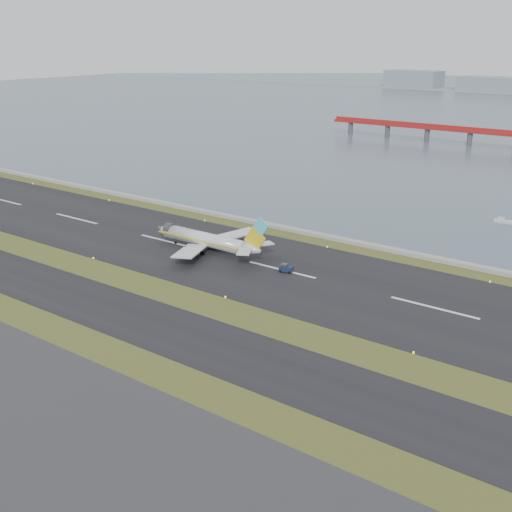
# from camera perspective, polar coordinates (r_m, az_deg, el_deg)

# --- Properties ---
(ground) EXTENTS (1000.00, 1000.00, 0.00)m
(ground) POSITION_cam_1_polar(r_m,az_deg,el_deg) (139.60, -4.68, -4.70)
(ground) COLOR #3C4819
(ground) RESTS_ON ground
(taxiway_strip) EXTENTS (1000.00, 18.00, 0.10)m
(taxiway_strip) POSITION_cam_1_polar(r_m,az_deg,el_deg) (131.65, -8.12, -6.34)
(taxiway_strip) COLOR black
(taxiway_strip) RESTS_ON ground
(runway_strip) EXTENTS (1000.00, 45.00, 0.10)m
(runway_strip) POSITION_cam_1_polar(r_m,az_deg,el_deg) (161.63, 2.30, -1.24)
(runway_strip) COLOR black
(runway_strip) RESTS_ON ground
(seawall) EXTENTS (1000.00, 2.50, 1.00)m
(seawall) POSITION_cam_1_polar(r_m,az_deg,el_deg) (185.79, 7.52, 1.48)
(seawall) COLOR #9A9994
(seawall) RESTS_ON ground
(airliner) EXTENTS (38.52, 32.89, 12.80)m
(airliner) POSITION_cam_1_polar(r_m,az_deg,el_deg) (174.02, -4.21, 1.40)
(airliner) COLOR silver
(airliner) RESTS_ON ground
(pushback_tug) EXTENTS (3.81, 2.82, 2.18)m
(pushback_tug) POSITION_cam_1_polar(r_m,az_deg,el_deg) (159.90, 2.67, -1.09)
(pushback_tug) COLOR #15213B
(pushback_tug) RESTS_ON ground
(workboat_near) EXTENTS (7.42, 3.03, 1.75)m
(workboat_near) POSITION_cam_1_polar(r_m,az_deg,el_deg) (216.75, 21.28, 2.89)
(workboat_near) COLOR silver
(workboat_near) RESTS_ON ground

